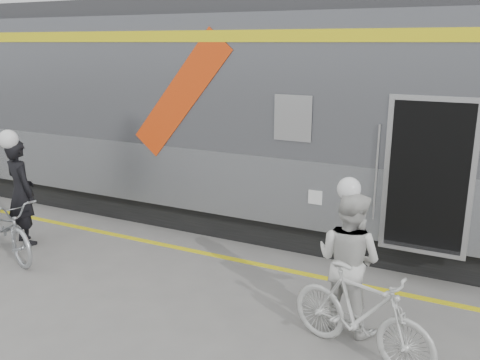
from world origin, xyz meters
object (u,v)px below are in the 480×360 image
Objects in this scene: bicycle_left at (5,227)px; woman at (349,261)px; man at (21,192)px; bicycle_right at (361,313)px.

bicycle_left is 5.48m from woman.
woman is (5.66, -0.17, -0.05)m from man.
bicycle_right is (5.76, -0.17, 0.02)m from bicycle_left.
man is at bearing 37.86° from bicycle_left.
bicycle_right reaches higher than bicycle_left.
bicycle_right is (5.96, -0.72, -0.39)m from man.
bicycle_left is at bearing 105.25° from bicycle_right.
man is at bearing 100.05° from bicycle_right.
bicycle_right is at bearing -169.02° from man.
bicycle_left is (0.20, -0.55, -0.41)m from man.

